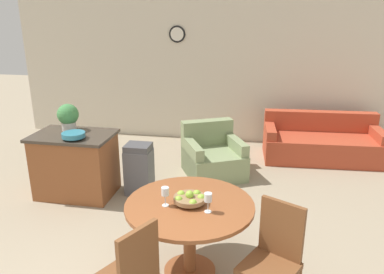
% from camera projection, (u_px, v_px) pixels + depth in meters
% --- Properties ---
extents(wall_back, '(8.00, 0.09, 2.70)m').
position_uv_depth(wall_back, '(216.00, 72.00, 7.19)').
color(wall_back, beige).
rests_on(wall_back, ground_plane).
extents(dining_table, '(1.20, 1.20, 0.76)m').
position_uv_depth(dining_table, '(190.00, 220.00, 3.51)').
color(dining_table, brown).
rests_on(dining_table, ground_plane).
extents(dining_chair_near_right, '(0.57, 0.57, 0.98)m').
position_uv_depth(dining_chair_near_right, '(274.00, 255.00, 3.10)').
color(dining_chair_near_right, brown).
rests_on(dining_chair_near_right, ground_plane).
extents(fruit_bowl, '(0.30, 0.30, 0.13)m').
position_uv_depth(fruit_bowl, '(190.00, 198.00, 3.44)').
color(fruit_bowl, olive).
rests_on(fruit_bowl, dining_table).
extents(wine_glass_left, '(0.07, 0.07, 0.18)m').
position_uv_depth(wine_glass_left, '(165.00, 192.00, 3.38)').
color(wine_glass_left, silver).
rests_on(wine_glass_left, dining_table).
extents(wine_glass_right, '(0.07, 0.07, 0.18)m').
position_uv_depth(wine_glass_right, '(208.00, 198.00, 3.27)').
color(wine_glass_right, silver).
rests_on(wine_glass_right, dining_table).
extents(kitchen_island, '(1.08, 0.73, 0.89)m').
position_uv_depth(kitchen_island, '(76.00, 164.00, 5.17)').
color(kitchen_island, brown).
rests_on(kitchen_island, ground_plane).
extents(teal_bowl, '(0.30, 0.30, 0.09)m').
position_uv_depth(teal_bowl, '(74.00, 135.00, 4.82)').
color(teal_bowl, teal).
rests_on(teal_bowl, kitchen_island).
extents(potted_plant, '(0.29, 0.29, 0.37)m').
position_uv_depth(potted_plant, '(68.00, 116.00, 5.13)').
color(potted_plant, beige).
rests_on(potted_plant, kitchen_island).
extents(trash_bin, '(0.36, 0.32, 0.73)m').
position_uv_depth(trash_bin, '(139.00, 169.00, 5.23)').
color(trash_bin, '#56565B').
rests_on(trash_bin, ground_plane).
extents(couch, '(2.00, 1.01, 0.77)m').
position_uv_depth(couch, '(321.00, 143.00, 6.52)').
color(couch, '#B24228').
rests_on(couch, ground_plane).
extents(armchair, '(1.14, 1.17, 0.80)m').
position_uv_depth(armchair, '(213.00, 157.00, 5.88)').
color(armchair, gray).
rests_on(armchair, ground_plane).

